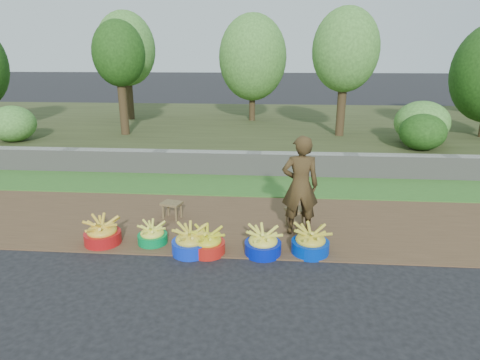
# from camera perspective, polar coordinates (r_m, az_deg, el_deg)

# --- Properties ---
(ground_plane) EXTENTS (120.00, 120.00, 0.00)m
(ground_plane) POSITION_cam_1_polar(r_m,az_deg,el_deg) (5.71, 0.04, -11.18)
(ground_plane) COLOR black
(ground_plane) RESTS_ON ground
(dirt_shoulder) EXTENTS (80.00, 2.50, 0.02)m
(dirt_shoulder) POSITION_cam_1_polar(r_m,az_deg,el_deg) (6.82, 0.86, -6.09)
(dirt_shoulder) COLOR brown
(dirt_shoulder) RESTS_ON ground
(grass_verge) EXTENTS (80.00, 1.50, 0.04)m
(grass_verge) POSITION_cam_1_polar(r_m,az_deg,el_deg) (8.69, 1.72, -0.77)
(grass_verge) COLOR #397128
(grass_verge) RESTS_ON ground
(retaining_wall) EXTENTS (80.00, 0.35, 0.55)m
(retaining_wall) POSITION_cam_1_polar(r_m,az_deg,el_deg) (9.43, 1.99, 2.32)
(retaining_wall) COLOR gray
(retaining_wall) RESTS_ON ground
(earth_bank) EXTENTS (80.00, 10.00, 0.50)m
(earth_bank) POSITION_cam_1_polar(r_m,az_deg,el_deg) (14.22, 2.90, 7.36)
(earth_bank) COLOR #3A4220
(earth_bank) RESTS_ON ground
(vegetation) EXTENTS (35.48, 8.52, 4.43)m
(vegetation) POSITION_cam_1_polar(r_m,az_deg,el_deg) (14.70, 30.93, 13.86)
(vegetation) COLOR #392B18
(vegetation) RESTS_ON earth_bank
(basin_a) EXTENTS (0.54, 0.54, 0.41)m
(basin_a) POSITION_cam_1_polar(r_m,az_deg,el_deg) (6.38, -18.99, -7.13)
(basin_a) COLOR #A61113
(basin_a) RESTS_ON ground
(basin_b) EXTENTS (0.44, 0.44, 0.33)m
(basin_b) POSITION_cam_1_polar(r_m,az_deg,el_deg) (6.20, -12.35, -7.63)
(basin_b) COLOR #00813B
(basin_b) RESTS_ON ground
(basin_c) EXTENTS (0.54, 0.54, 0.40)m
(basin_c) POSITION_cam_1_polar(r_m,az_deg,el_deg) (5.83, -7.05, -8.68)
(basin_c) COLOR #0B2DCB
(basin_c) RESTS_ON ground
(basin_d) EXTENTS (0.50, 0.50, 0.37)m
(basin_d) POSITION_cam_1_polar(r_m,az_deg,el_deg) (5.80, -4.63, -8.86)
(basin_d) COLOR #B31B13
(basin_d) RESTS_ON ground
(basin_e) EXTENTS (0.52, 0.52, 0.39)m
(basin_e) POSITION_cam_1_polar(r_m,az_deg,el_deg) (5.77, 3.28, -8.94)
(basin_e) COLOR #0318A9
(basin_e) RESTS_ON ground
(basin_f) EXTENTS (0.54, 0.54, 0.40)m
(basin_f) POSITION_cam_1_polar(r_m,az_deg,el_deg) (5.86, 9.98, -8.68)
(basin_f) COLOR #002EB0
(basin_f) RESTS_ON ground
(stool_left) EXTENTS (0.39, 0.34, 0.29)m
(stool_left) POSITION_cam_1_polar(r_m,az_deg,el_deg) (6.99, -9.68, -3.61)
(stool_left) COLOR brown
(stool_left) RESTS_ON dirt_shoulder
(stool_right) EXTENTS (0.43, 0.38, 0.32)m
(stool_right) POSITION_cam_1_polar(r_m,az_deg,el_deg) (6.60, 8.13, -4.63)
(stool_right) COLOR brown
(stool_right) RESTS_ON dirt_shoulder
(vendor_woman) EXTENTS (0.59, 0.41, 1.57)m
(vendor_woman) POSITION_cam_1_polar(r_m,az_deg,el_deg) (6.23, 8.55, -0.80)
(vendor_woman) COLOR black
(vendor_woman) RESTS_ON dirt_shoulder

